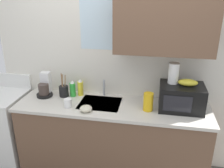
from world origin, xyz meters
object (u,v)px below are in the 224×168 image
dish_soap_bottle_yellow (80,88)px  utensil_crock (64,91)px  paper_towel_roll (174,73)px  stove_range (4,126)px  dish_soap_bottle_green (73,89)px  mug_white (68,103)px  microwave (181,97)px  banana_bunch (188,83)px  cereal_canister (148,102)px  coffee_maker (45,87)px  small_bowl (86,109)px

dish_soap_bottle_yellow → utensil_crock: 0.20m
paper_towel_roll → utensil_crock: paper_towel_roll is taller
stove_range → paper_towel_roll: paper_towel_roll is taller
dish_soap_bottle_green → mug_white: 0.29m
microwave → banana_bunch: banana_bunch is taller
stove_range → microwave: microwave is taller
banana_bunch → dish_soap_bottle_yellow: 1.24m
stove_range → dish_soap_bottle_green: 1.07m
microwave → dish_soap_bottle_green: 1.25m
cereal_canister → mug_white: bearing=-174.0°
dish_soap_bottle_yellow → cereal_canister: bearing=-16.4°
paper_towel_roll → utensil_crock: (-1.24, 0.02, -0.31)m
coffee_maker → dish_soap_bottle_yellow: size_ratio=1.35×
microwave → banana_bunch: 0.18m
coffee_maker → cereal_canister: coffee_maker is taller
dish_soap_bottle_yellow → coffee_maker: bearing=-168.7°
coffee_maker → small_bowl: size_ratio=2.15×
microwave → dish_soap_bottle_yellow: bearing=173.0°
dish_soap_bottle_yellow → small_bowl: bearing=-65.3°
mug_white → utensil_crock: size_ratio=0.33×
paper_towel_roll → coffee_maker: (-1.47, 0.01, -0.28)m
stove_range → microwave: (2.15, 0.04, 0.58)m
stove_range → mug_white: 1.08m
stove_range → small_bowl: bearing=-9.8°
cereal_canister → dish_soap_bottle_yellow: bearing=163.6°
dish_soap_bottle_yellow → microwave: bearing=-7.0°
banana_bunch → dish_soap_bottle_green: banana_bunch is taller
banana_bunch → dish_soap_bottle_green: size_ratio=1.00×
stove_range → banana_bunch: size_ratio=5.40×
cereal_canister → paper_towel_roll: bearing=32.0°
mug_white → utensil_crock: 0.30m
cereal_canister → small_bowl: bearing=-166.8°
small_bowl → stove_range: bearing=170.2°
banana_bunch → dish_soap_bottle_yellow: banana_bunch is taller
dish_soap_bottle_green → coffee_maker: bearing=-173.4°
paper_towel_roll → small_bowl: bearing=-161.2°
coffee_maker → mug_white: (0.38, -0.25, -0.06)m
coffee_maker → dish_soap_bottle_green: size_ratio=1.40×
dish_soap_bottle_yellow → utensil_crock: utensil_crock is taller
microwave → paper_towel_roll: paper_towel_roll is taller
mug_white → utensil_crock: (-0.15, 0.26, 0.02)m
cereal_canister → utensil_crock: utensil_crock is taller
mug_white → small_bowl: bearing=-15.3°
coffee_maker → mug_white: coffee_maker is taller
microwave → coffee_maker: size_ratio=1.64×
microwave → banana_bunch: bearing=1.8°
microwave → cereal_canister: bearing=-163.8°
small_bowl → cereal_canister: bearing=13.2°
microwave → mug_white: microwave is taller
dish_soap_bottle_green → utensil_crock: (-0.10, -0.03, -0.02)m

